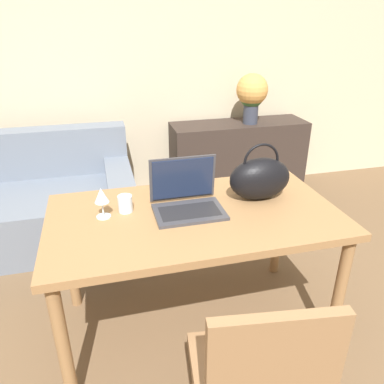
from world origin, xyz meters
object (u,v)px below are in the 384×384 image
object	(u,v)px
chair	(258,380)
laptop	(186,196)
drinking_glass	(125,204)
couch	(30,206)
handbag	(260,178)
wine_glass	(101,197)
flower_vase	(252,94)

from	to	relation	value
chair	laptop	world-z (taller)	laptop
laptop	drinking_glass	xyz separation A→B (m)	(-0.31, 0.04, -0.03)
couch	laptop	world-z (taller)	laptop
chair	handbag	world-z (taller)	handbag
chair	wine_glass	xyz separation A→B (m)	(-0.47, 0.89, 0.36)
drinking_glass	handbag	bearing A→B (deg)	-2.15
chair	laptop	xyz separation A→B (m)	(-0.05, 0.88, 0.31)
drinking_glass	handbag	distance (m)	0.73
wine_glass	flower_vase	bearing A→B (deg)	47.13
chair	drinking_glass	bearing A→B (deg)	118.88
chair	drinking_glass	xyz separation A→B (m)	(-0.36, 0.92, 0.29)
drinking_glass	wine_glass	world-z (taller)	wine_glass
flower_vase	couch	bearing A→B (deg)	-170.61
chair	handbag	bearing A→B (deg)	75.20
couch	laptop	distance (m)	1.65
chair	drinking_glass	distance (m)	1.03
handbag	flower_vase	xyz separation A→B (m)	(0.58, 1.52, 0.15)
wine_glass	laptop	bearing A→B (deg)	-0.66
couch	flower_vase	xyz separation A→B (m)	(1.99, 0.33, 0.73)
wine_glass	couch	bearing A→B (deg)	115.53
laptop	drinking_glass	size ratio (longest dim) A/B	4.06
laptop	handbag	world-z (taller)	handbag
couch	handbag	size ratio (longest dim) A/B	4.77
laptop	flower_vase	size ratio (longest dim) A/B	0.78
laptop	handbag	size ratio (longest dim) A/B	1.04
couch	flower_vase	world-z (taller)	flower_vase
laptop	flower_vase	bearing A→B (deg)	57.08
wine_glass	handbag	distance (m)	0.84
laptop	couch	bearing A→B (deg)	129.67
couch	drinking_glass	bearing A→B (deg)	-59.50
wine_glass	flower_vase	size ratio (longest dim) A/B	0.35
chair	laptop	distance (m)	0.94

